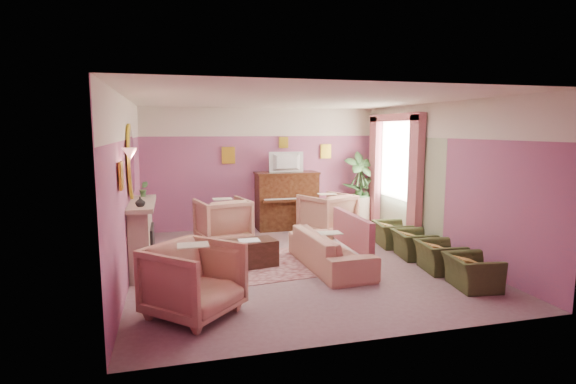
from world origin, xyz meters
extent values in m
cube|color=gray|center=(0.00, 0.00, 0.00)|extent=(5.50, 6.00, 0.01)
cube|color=#EDE8CC|center=(0.00, 0.00, 2.80)|extent=(5.50, 6.00, 0.01)
cube|color=#8A5583|center=(0.00, 3.00, 1.40)|extent=(5.50, 0.02, 2.80)
cube|color=#8A5583|center=(0.00, -3.00, 1.40)|extent=(5.50, 0.02, 2.80)
cube|color=#8A5583|center=(-2.75, 0.00, 1.40)|extent=(0.02, 6.00, 2.80)
cube|color=#8A5583|center=(2.75, 0.00, 1.40)|extent=(0.02, 6.00, 2.80)
cube|color=silver|center=(0.00, 2.99, 2.47)|extent=(5.50, 0.01, 0.65)
cube|color=#A9B890|center=(2.73, 1.30, 1.07)|extent=(0.01, 3.00, 2.15)
cube|color=tan|center=(-2.59, 0.20, 0.55)|extent=(0.30, 1.40, 1.10)
cube|color=black|center=(-2.49, 0.20, 0.40)|extent=(0.18, 0.72, 0.68)
cube|color=orange|center=(-2.45, 0.20, 0.22)|extent=(0.06, 0.54, 0.10)
cube|color=tan|center=(-2.56, 0.20, 1.12)|extent=(0.40, 1.55, 0.07)
cube|color=tan|center=(-2.39, 0.20, 0.01)|extent=(0.55, 1.50, 0.02)
ellipsoid|color=yellow|center=(-2.70, 0.20, 1.80)|extent=(0.04, 0.72, 1.20)
ellipsoid|color=white|center=(-2.67, 0.20, 1.80)|extent=(0.01, 0.60, 1.06)
cone|color=#FF9F8B|center=(-2.62, -0.85, 1.98)|extent=(0.20, 0.20, 0.16)
cube|color=#482614|center=(0.50, 2.68, 0.65)|extent=(1.40, 0.60, 1.30)
cube|color=#482614|center=(0.50, 2.33, 0.72)|extent=(1.30, 0.12, 0.06)
cube|color=silver|center=(0.50, 2.33, 0.76)|extent=(1.20, 0.08, 0.02)
cube|color=#482614|center=(0.50, 2.68, 1.31)|extent=(1.45, 0.65, 0.04)
imported|color=black|center=(0.50, 2.63, 1.60)|extent=(0.80, 0.12, 0.48)
cube|color=yellow|center=(-0.80, 2.96, 1.72)|extent=(0.30, 0.03, 0.38)
cube|color=yellow|center=(1.55, 2.96, 1.78)|extent=(0.26, 0.03, 0.34)
cube|color=yellow|center=(0.50, 2.96, 2.00)|extent=(0.22, 0.03, 0.26)
cube|color=yellow|center=(-2.71, -1.20, 1.72)|extent=(0.03, 0.28, 0.36)
cube|color=beige|center=(2.70, 1.55, 1.70)|extent=(0.03, 1.40, 1.80)
cube|color=#B05C67|center=(2.62, 0.63, 1.30)|extent=(0.16, 0.34, 2.60)
cube|color=#B05C67|center=(2.62, 2.47, 1.30)|extent=(0.16, 0.34, 2.60)
cube|color=#B05C67|center=(2.62, 1.55, 2.56)|extent=(0.16, 2.20, 0.16)
imported|color=#3D6F38|center=(-2.55, 0.75, 1.29)|extent=(0.16, 0.16, 0.28)
imported|color=silver|center=(-2.55, -0.30, 1.23)|extent=(0.16, 0.16, 0.16)
cube|color=#A56B6C|center=(-0.85, -0.04, 0.01)|extent=(2.70, 2.08, 0.01)
cube|color=#3A2018|center=(-0.90, -0.01, 0.23)|extent=(1.07, 0.67, 0.45)
cube|color=white|center=(-0.85, -0.01, 0.46)|extent=(0.35, 0.28, 0.01)
imported|color=tan|center=(0.45, -0.38, 0.42)|extent=(0.69, 2.06, 0.83)
cube|color=#B05C67|center=(0.85, -0.38, 0.60)|extent=(0.10, 1.56, 0.57)
imported|color=tan|center=(-1.09, 1.76, 0.51)|extent=(0.98, 0.98, 1.02)
imported|color=tan|center=(1.21, 1.86, 0.51)|extent=(0.98, 0.98, 1.02)
imported|color=tan|center=(-1.86, -1.83, 0.51)|extent=(0.98, 0.98, 1.02)
imported|color=#3D4722|center=(2.12, -1.86, 0.32)|extent=(0.52, 0.74, 0.64)
imported|color=#3D4722|center=(2.12, -1.04, 0.32)|extent=(0.52, 0.74, 0.64)
imported|color=#3D4722|center=(2.12, -0.22, 0.32)|extent=(0.52, 0.74, 0.64)
imported|color=#3D4722|center=(2.12, 0.60, 0.32)|extent=(0.52, 0.74, 0.64)
cylinder|color=beige|center=(2.30, 2.62, 0.35)|extent=(0.52, 0.52, 0.70)
imported|color=#3D6F38|center=(2.30, 2.62, 0.87)|extent=(0.30, 0.30, 0.34)
imported|color=#3D6F38|center=(2.42, 2.52, 0.84)|extent=(0.16, 0.16, 0.28)
cylinder|color=#A9492D|center=(2.29, 2.59, 0.17)|extent=(0.34, 0.34, 0.34)
imported|color=#3D6F38|center=(2.29, 2.59, 1.06)|extent=(0.76, 0.76, 1.44)
camera|label=1|loc=(-2.10, -7.30, 2.32)|focal=28.00mm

